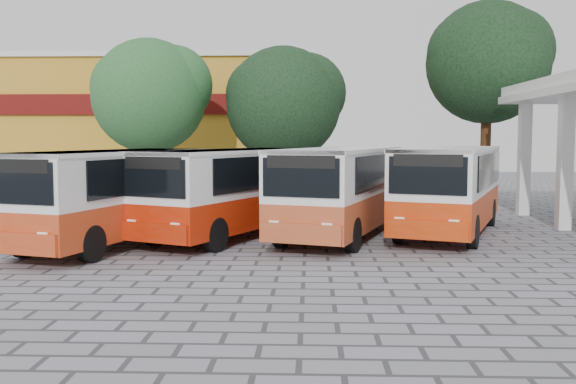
{
  "coord_description": "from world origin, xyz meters",
  "views": [
    {
      "loc": [
        -1.09,
        -16.69,
        3.25
      ],
      "look_at": [
        -1.82,
        3.87,
        1.5
      ],
      "focal_mm": 40.0,
      "sensor_mm": 36.0,
      "label": 1
    }
  ],
  "objects_px": {
    "bus_centre_left": "(231,187)",
    "bus_centre_right": "(341,186)",
    "bus_far_left": "(112,191)",
    "bus_far_right": "(450,184)"
  },
  "relations": [
    {
      "from": "bus_centre_left",
      "to": "bus_centre_right",
      "type": "bearing_deg",
      "value": 26.8
    },
    {
      "from": "bus_centre_right",
      "to": "bus_centre_left",
      "type": "bearing_deg",
      "value": -159.95
    },
    {
      "from": "bus_far_left",
      "to": "bus_centre_right",
      "type": "height_order",
      "value": "bus_centre_right"
    },
    {
      "from": "bus_far_left",
      "to": "bus_centre_left",
      "type": "bearing_deg",
      "value": 43.03
    },
    {
      "from": "bus_centre_right",
      "to": "bus_far_right",
      "type": "bearing_deg",
      "value": 29.9
    },
    {
      "from": "bus_centre_left",
      "to": "bus_far_right",
      "type": "relative_size",
      "value": 0.98
    },
    {
      "from": "bus_centre_left",
      "to": "bus_far_right",
      "type": "xyz_separation_m",
      "value": [
        7.27,
        0.89,
        0.03
      ]
    },
    {
      "from": "bus_centre_left",
      "to": "bus_centre_right",
      "type": "xyz_separation_m",
      "value": [
        3.58,
        0.12,
        0.03
      ]
    },
    {
      "from": "bus_centre_right",
      "to": "bus_far_right",
      "type": "distance_m",
      "value": 3.77
    },
    {
      "from": "bus_far_left",
      "to": "bus_centre_left",
      "type": "relative_size",
      "value": 0.99
    }
  ]
}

